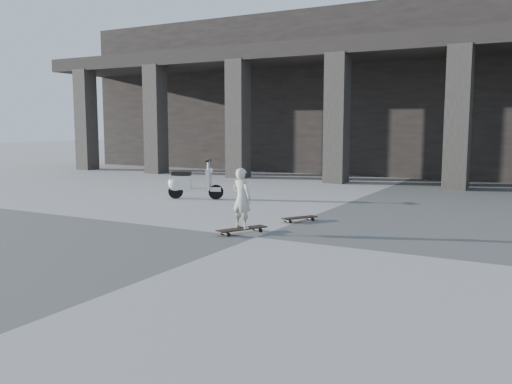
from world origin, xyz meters
The scene contains 6 objects.
ground centered at (0.00, 0.00, 0.00)m, with size 90.00×90.00×0.00m, color #4E4E4C.
colonnade centered at (0.00, 13.77, 3.03)m, with size 28.00×8.82×6.00m.
longboard centered at (-0.36, 0.15, 0.07)m, with size 0.60×0.91×0.09m.
skateboard_spare centered at (0.03, 1.65, 0.07)m, with size 0.54×0.70×0.09m.
child centered at (-0.36, 0.15, 0.60)m, with size 0.37×0.24×1.02m, color beige.
scooter centered at (-3.73, 3.22, 0.38)m, with size 1.33×0.70×0.97m.
Camera 1 is at (4.14, -7.58, 1.82)m, focal length 38.00 mm.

